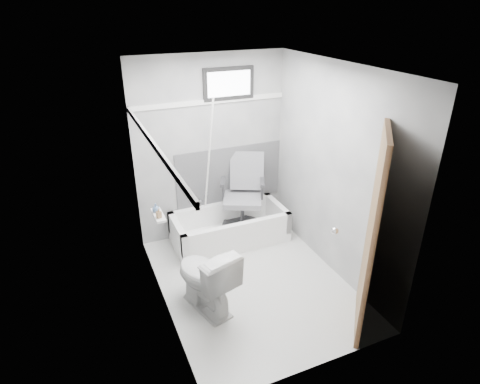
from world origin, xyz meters
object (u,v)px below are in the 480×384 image
soap_bottle_a (159,213)px  soap_bottle_b (156,208)px  door (417,247)px  toilet (205,278)px  office_chair (242,195)px  bathtub (230,227)px

soap_bottle_a → soap_bottle_b: size_ratio=1.02×
door → soap_bottle_b: 2.57m
toilet → soap_bottle_b: (-0.32, 0.61, 0.58)m
office_chair → soap_bottle_b: office_chair is taller
office_chair → toilet: size_ratio=1.32×
toilet → soap_bottle_b: 0.90m
soap_bottle_a → bathtub: bearing=31.8°
office_chair → door: 2.39m
soap_bottle_a → soap_bottle_b: 0.14m
door → soap_bottle_a: (-1.92, 1.56, -0.03)m
bathtub → office_chair: 0.47m
door → soap_bottle_b: size_ratio=19.80×
soap_bottle_b → bathtub: bearing=25.9°
door → toilet: bearing=145.6°
toilet → soap_bottle_b: size_ratio=7.59×
toilet → soap_bottle_a: 0.82m
office_chair → soap_bottle_b: 1.40m
bathtub → office_chair: office_chair is taller
door → bathtub: bearing=111.7°
office_chair → toilet: 1.51m
bathtub → soap_bottle_b: 1.38m
bathtub → door: (0.88, -2.21, 0.79)m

